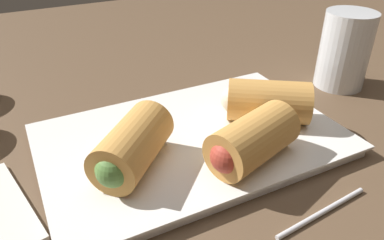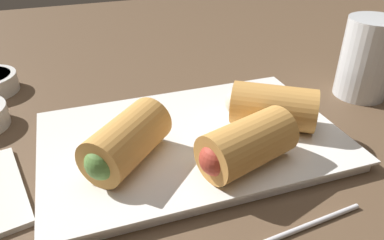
{
  "view_description": "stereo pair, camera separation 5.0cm",
  "coord_description": "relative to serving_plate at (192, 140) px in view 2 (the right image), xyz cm",
  "views": [
    {
      "loc": [
        -13.67,
        -35.36,
        27.96
      ],
      "look_at": [
        2.88,
        -2.63,
        5.58
      ],
      "focal_mm": 35.0,
      "sensor_mm": 36.0,
      "label": 1
    },
    {
      "loc": [
        -9.06,
        -37.31,
        27.96
      ],
      "look_at": [
        2.88,
        -2.63,
        5.58
      ],
      "focal_mm": 35.0,
      "sensor_mm": 36.0,
      "label": 2
    }
  ],
  "objects": [
    {
      "name": "table_surface",
      "position": [
        -2.88,
        2.63,
        -1.76
      ],
      "size": [
        180.0,
        140.0,
        2.0
      ],
      "color": "brown",
      "rests_on": "ground"
    },
    {
      "name": "serving_plate",
      "position": [
        0.0,
        0.0,
        0.0
      ],
      "size": [
        34.71,
        22.68,
        1.5
      ],
      "color": "white",
      "rests_on": "table_surface"
    },
    {
      "name": "roll_front_left",
      "position": [
        3.03,
        -7.2,
        3.34
      ],
      "size": [
        11.11,
        8.01,
        5.21
      ],
      "color": "#D19347",
      "rests_on": "serving_plate"
    },
    {
      "name": "roll_front_right",
      "position": [
        -8.29,
        -2.77,
        3.34
      ],
      "size": [
        10.63,
        10.64,
        5.21
      ],
      "color": "#D19347",
      "rests_on": "serving_plate"
    },
    {
      "name": "roll_back_left",
      "position": [
        9.48,
        -0.78,
        3.34
      ],
      "size": [
        11.08,
        9.77,
        5.21
      ],
      "color": "#D19347",
      "rests_on": "serving_plate"
    },
    {
      "name": "drinking_glass",
      "position": [
        27.95,
        4.49,
        4.97
      ],
      "size": [
        7.39,
        7.39,
        11.46
      ],
      "color": "silver",
      "rests_on": "table_surface"
    }
  ]
}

